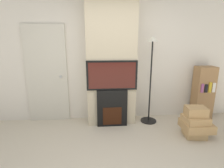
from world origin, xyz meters
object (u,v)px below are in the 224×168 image
Objects in this scene: floor_lamp at (151,73)px; box_stack at (196,123)px; fireplace at (112,108)px; television at (112,75)px; bookshelf at (203,93)px.

box_stack is at bearing -45.54° from floor_lamp.
fireplace is 1.34× the size of box_stack.
fireplace is at bearing 158.80° from box_stack.
television reaches higher than fireplace.
television is 1.74× the size of box_stack.
fireplace is 0.65× the size of bookshelf.
bookshelf is (2.03, 0.18, 0.21)m from fireplace.
floor_lamp is at bearing 7.62° from television.
bookshelf is at bearing 5.20° from television.
bookshelf is (0.56, 0.75, 0.33)m from box_stack.
floor_lamp reaches higher than box_stack.
bookshelf is at bearing 53.50° from box_stack.
fireplace reaches higher than box_stack.
bookshelf reaches higher than fireplace.
fireplace is 1.07m from floor_lamp.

